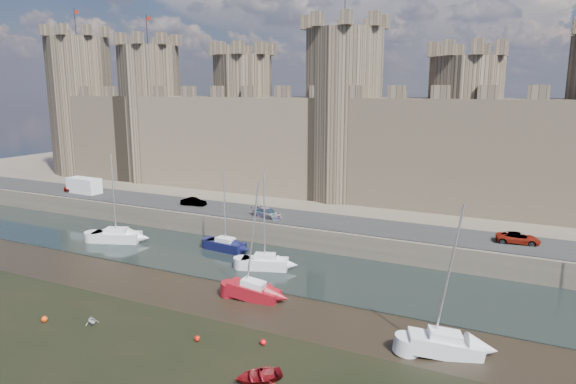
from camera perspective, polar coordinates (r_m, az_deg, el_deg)
name	(u,v)px	position (r m, az deg, el deg)	size (l,w,h in m)	color
ground	(47,373)	(37.71, -25.24, -17.70)	(160.00, 160.00, 0.00)	black
water_channel	(243,260)	(54.30, -5.07, -7.59)	(160.00, 12.00, 0.08)	black
quay	(355,190)	(85.79, 7.42, 0.27)	(160.00, 60.00, 2.50)	#4C443A
road	(285,216)	(61.99, -0.33, -2.72)	(160.00, 7.00, 0.10)	black
castle	(325,132)	(73.41, 4.11, 6.68)	(108.50, 11.00, 29.00)	#42382B
car_0	(75,189)	(82.25, -22.56, 0.31)	(1.42, 3.54, 1.21)	gray
car_1	(194,202)	(68.61, -10.45, -1.09)	(1.18, 3.38, 1.11)	gray
car_2	(267,213)	(61.36, -2.33, -2.35)	(1.66, 4.09, 1.19)	gray
car_3	(518,238)	(56.09, 24.19, -4.71)	(1.92, 4.15, 1.15)	gray
van	(84,186)	(81.17, -21.71, 0.64)	(5.31, 2.13, 2.32)	silver
sailboat_0	(116,236)	(63.43, -18.53, -4.63)	(5.94, 3.92, 10.35)	silver
sailboat_1	(226,244)	(57.48, -6.96, -5.81)	(4.74, 2.20, 9.21)	black
sailboat_2	(265,262)	(51.41, -2.59, -7.77)	(4.89, 3.13, 9.86)	silver
sailboat_4	(253,290)	(44.67, -3.86, -10.86)	(4.60, 2.15, 10.41)	maroon
sailboat_5	(444,344)	(37.61, 16.99, -15.85)	(5.25, 3.44, 10.56)	silver
dinghy_3	(92,320)	(43.06, -20.96, -13.17)	(1.02, 0.62, 1.18)	silver
dinghy_4	(258,377)	(33.50, -3.32, -19.83)	(2.11, 0.61, 2.96)	#660B0F
buoy_0	(44,319)	(44.81, -25.44, -12.64)	(0.50, 0.50, 0.50)	#CF3C09
buoy_1	(197,338)	(38.54, -10.05, -15.72)	(0.41, 0.41, 0.41)	red
buoy_3	(263,342)	(37.52, -2.76, -16.33)	(0.43, 0.43, 0.43)	red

